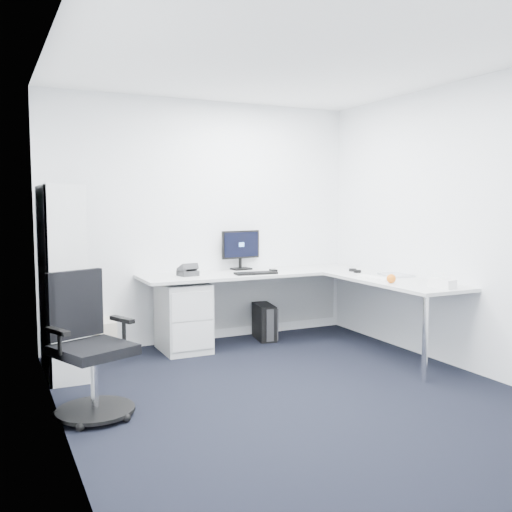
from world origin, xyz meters
name	(u,v)px	position (x,y,z in m)	size (l,w,h in m)	color
ground	(295,395)	(0.00, 0.00, 0.00)	(4.20, 4.20, 0.00)	black
ceiling	(297,57)	(0.00, 0.00, 2.70)	(4.20, 4.20, 0.00)	white
wall_back	(204,222)	(0.00, 2.10, 1.35)	(3.60, 0.02, 2.70)	white
wall_left	(59,237)	(-1.80, 0.00, 1.35)	(0.02, 4.20, 2.70)	white
wall_right	(464,226)	(1.80, 0.00, 1.35)	(0.02, 4.20, 2.70)	white
l_desk	(276,312)	(0.55, 1.40, 0.40)	(2.73, 1.53, 0.80)	#BBBEBD
drawer_pedestal	(183,317)	(-0.38, 1.74, 0.37)	(0.48, 0.59, 0.73)	#BBBEBD
bookshelf	(62,280)	(-1.62, 1.45, 0.86)	(0.34, 0.86, 1.73)	silver
task_chair	(94,346)	(-1.56, 0.23, 0.53)	(0.60, 0.60, 1.07)	black
black_pc_tower	(264,322)	(0.62, 1.82, 0.20)	(0.18, 0.41, 0.40)	black
beige_pc_tower	(106,337)	(-1.15, 1.91, 0.18)	(0.17, 0.39, 0.37)	beige
power_strip	(276,330)	(0.93, 2.11, 0.02)	(0.35, 0.06, 0.04)	white
monitor	(241,250)	(0.42, 2.01, 1.03)	(0.49, 0.16, 0.47)	black
black_keyboard	(256,273)	(0.40, 1.57, 0.81)	(0.46, 0.16, 0.02)	black
mouse	(273,271)	(0.63, 1.61, 0.81)	(0.07, 0.11, 0.04)	black
desk_phone	(188,270)	(-0.31, 1.77, 0.86)	(0.18, 0.18, 0.13)	#2B2C2E
laptop	(396,264)	(1.68, 0.80, 0.92)	(0.36, 0.35, 0.26)	silver
white_keyboard	(374,277)	(1.36, 0.75, 0.80)	(0.13, 0.44, 0.01)	white
headphones	(355,270)	(1.48, 1.27, 0.82)	(0.13, 0.20, 0.05)	black
orange_fruit	(391,279)	(1.28, 0.39, 0.84)	(0.09, 0.09, 0.09)	orange
tissue_box	(442,283)	(1.51, -0.04, 0.84)	(0.12, 0.23, 0.08)	white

